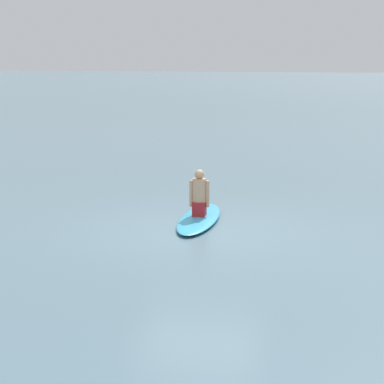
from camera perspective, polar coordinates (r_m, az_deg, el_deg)
name	(u,v)px	position (r m, az deg, el deg)	size (l,w,h in m)	color
ground_plane	(198,232)	(13.59, 0.50, -3.35)	(400.00, 400.00, 0.00)	slate
surfboard	(199,218)	(14.54, 0.61, -2.18)	(3.03, 0.78, 0.12)	#339EC6
person_paddler	(199,195)	(14.44, 0.61, -0.24)	(0.43, 0.35, 0.98)	#A51E23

